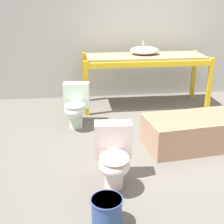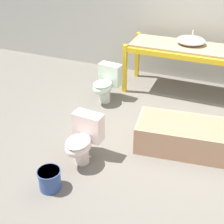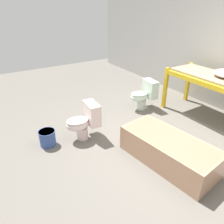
% 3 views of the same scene
% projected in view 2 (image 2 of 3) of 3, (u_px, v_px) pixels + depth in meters
% --- Properties ---
extents(ground_plane, '(12.00, 12.00, 0.00)m').
position_uv_depth(ground_plane, '(179.00, 141.00, 4.60)').
color(ground_plane, '#666059').
extents(shelving_rack, '(2.18, 0.82, 0.92)m').
position_uv_depth(shelving_rack, '(189.00, 52.00, 5.49)').
color(shelving_rack, gold).
rests_on(shelving_rack, ground_plane).
extents(sink_basin, '(0.51, 0.44, 0.22)m').
position_uv_depth(sink_basin, '(191.00, 41.00, 5.45)').
color(sink_basin, silver).
rests_on(sink_basin, shelving_rack).
extents(bathtub_main, '(1.51, 0.82, 0.41)m').
position_uv_depth(bathtub_main, '(189.00, 135.00, 4.32)').
color(bathtub_main, tan).
rests_on(bathtub_main, ground_plane).
extents(toilet_near, '(0.41, 0.59, 0.65)m').
position_uv_depth(toilet_near, '(83.00, 139.00, 4.06)').
color(toilet_near, silver).
rests_on(toilet_near, ground_plane).
extents(toilet_far, '(0.42, 0.60, 0.65)m').
position_uv_depth(toilet_far, '(106.00, 83.00, 5.47)').
color(toilet_far, silver).
rests_on(toilet_far, ground_plane).
extents(bucket_white, '(0.28, 0.28, 0.27)m').
position_uv_depth(bucket_white, '(50.00, 179.00, 3.71)').
color(bucket_white, '#334C8C').
rests_on(bucket_white, ground_plane).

